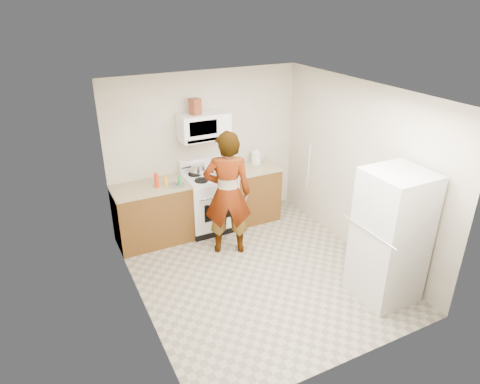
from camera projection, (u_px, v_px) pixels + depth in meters
floor at (259, 273)px, 5.95m from camera, size 3.60×3.60×0.00m
back_wall at (206, 150)px, 6.87m from camera, size 3.20×0.02×2.50m
right_wall at (358, 170)px, 6.07m from camera, size 0.02×3.60×2.50m
cabinet_left at (153, 215)px, 6.54m from camera, size 1.12×0.62×0.90m
counter_left at (150, 187)px, 6.35m from camera, size 1.14×0.64×0.03m
cabinet_right at (252, 194)px, 7.24m from camera, size 0.80×0.62×0.90m
counter_right at (252, 168)px, 7.04m from camera, size 0.82×0.64×0.03m
gas_range at (209, 201)px, 6.90m from camera, size 0.76×0.65×1.13m
microwave at (204, 126)px, 6.49m from camera, size 0.76×0.38×0.40m
person at (227, 194)px, 6.10m from camera, size 0.80×0.68×1.87m
fridge at (390, 237)px, 5.19m from camera, size 0.70×0.70×1.70m
kettle at (256, 157)px, 7.16m from camera, size 0.20×0.20×0.20m
jug at (195, 107)px, 6.28m from camera, size 0.18×0.18×0.24m
saucepan at (197, 168)px, 6.76m from camera, size 0.24×0.24×0.13m
tray at (221, 173)px, 6.74m from camera, size 0.29×0.25×0.05m
bottle_spray at (156, 180)px, 6.26m from camera, size 0.07×0.07×0.22m
bottle_hot_sauce at (166, 181)px, 6.33m from camera, size 0.06×0.06×0.15m
bottle_green_cap at (180, 181)px, 6.32m from camera, size 0.07×0.07×0.16m
pot_lid at (176, 185)px, 6.37m from camera, size 0.30×0.30×0.01m
broom at (308, 179)px, 7.28m from camera, size 0.17×0.26×1.31m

